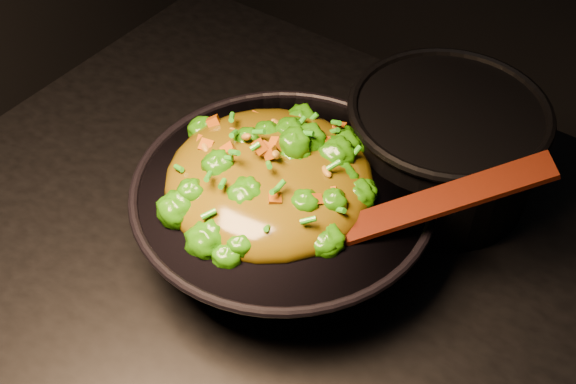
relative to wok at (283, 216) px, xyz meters
The scene contains 4 objects.
wok is the anchor object (origin of this frame).
stir_fry 0.10m from the wok, behind, with size 0.25×0.25×0.09m, color #267008, non-canonical shape.
spatula 0.20m from the wok, 15.33° to the left, with size 0.26×0.04×0.01m, color #360D03.
back_pot 0.24m from the wok, 61.80° to the left, with size 0.25×0.25×0.14m, color black.
Camera 1 is at (0.25, -0.45, 1.62)m, focal length 45.00 mm.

